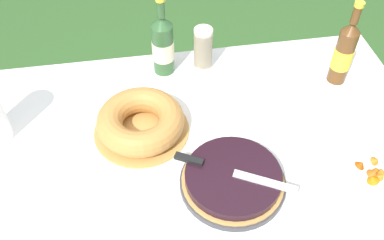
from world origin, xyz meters
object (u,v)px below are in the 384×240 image
(berry_tart, at_px, (233,179))
(cup_stack, at_px, (203,49))
(cider_bottle_green, at_px, (163,45))
(bundt_cake, at_px, (141,122))
(cider_bottle_amber, at_px, (344,53))
(snack_plate_near, at_px, (373,175))
(serving_knife, at_px, (224,170))

(berry_tart, xyz_separation_m, cup_stack, (0.01, 0.57, 0.06))
(cider_bottle_green, bearing_deg, bundt_cake, -110.30)
(bundt_cake, xyz_separation_m, cider_bottle_green, (0.11, 0.31, 0.07))
(cider_bottle_amber, bearing_deg, bundt_cake, -169.07)
(cider_bottle_amber, bearing_deg, snack_plate_near, -98.42)
(cider_bottle_green, relative_size, snack_plate_near, 1.48)
(serving_knife, xyz_separation_m, cider_bottle_green, (-0.12, 0.56, 0.06))
(berry_tart, distance_m, cider_bottle_amber, 0.66)
(serving_knife, relative_size, cup_stack, 1.94)
(cup_stack, bearing_deg, serving_knife, -93.82)
(serving_knife, xyz_separation_m, cider_bottle_amber, (0.53, 0.40, 0.07))
(berry_tart, xyz_separation_m, snack_plate_near, (0.43, -0.04, -0.02))
(berry_tart, bearing_deg, cider_bottle_amber, 39.37)
(serving_knife, bearing_deg, snack_plate_near, 21.58)
(bundt_cake, bearing_deg, serving_knife, -47.57)
(cider_bottle_amber, bearing_deg, serving_knife, -142.99)
(serving_knife, xyz_separation_m, bundt_cake, (-0.23, 0.25, -0.02))
(berry_tart, relative_size, snack_plate_near, 1.48)
(cider_bottle_amber, height_order, snack_plate_near, cider_bottle_amber)
(berry_tart, relative_size, bundt_cake, 1.00)
(berry_tart, distance_m, cider_bottle_green, 0.60)
(berry_tart, distance_m, bundt_cake, 0.37)
(bundt_cake, relative_size, cider_bottle_green, 1.01)
(berry_tart, distance_m, serving_knife, 0.05)
(cider_bottle_green, bearing_deg, serving_knife, -78.38)
(bundt_cake, height_order, cup_stack, cup_stack)
(serving_knife, distance_m, cup_stack, 0.56)
(bundt_cake, bearing_deg, cup_stack, 48.92)
(cup_stack, bearing_deg, cider_bottle_green, 178.77)
(cup_stack, bearing_deg, cider_bottle_amber, -18.09)
(bundt_cake, relative_size, snack_plate_near, 1.49)
(cider_bottle_green, height_order, cider_bottle_amber, cider_bottle_amber)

